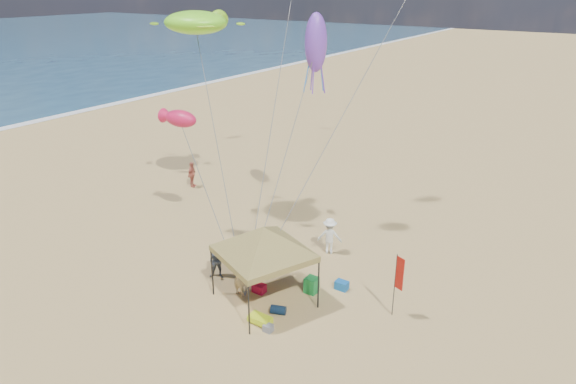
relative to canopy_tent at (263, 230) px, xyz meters
name	(u,v)px	position (x,y,z in m)	size (l,w,h in m)	color
ground	(247,306)	(-0.36, -0.72, -3.26)	(280.00, 280.00, 0.00)	tan
canopy_tent	(263,230)	(0.00, 0.00, 0.00)	(5.83, 5.83, 3.92)	black
feather_flag	(398,276)	(4.90, 1.97, -1.44)	(0.39, 0.18, 2.71)	black
cooler_red	(259,288)	(-0.57, 0.39, -3.07)	(0.54, 0.38, 0.38)	#BA0E2D
cooler_blue	(342,285)	(2.23, 2.53, -3.07)	(0.54, 0.38, 0.38)	#125198
bag_navy	(278,310)	(0.98, -0.42, -3.08)	(0.36, 0.36, 0.60)	black
bag_orange	(276,247)	(-2.07, 3.80, -3.08)	(0.36, 0.36, 0.60)	#C76D0B
chair_green	(312,285)	(1.27, 1.62, -2.91)	(0.50, 0.50, 0.70)	#15772F
chair_yellow	(252,260)	(-2.09, 1.90, -2.91)	(0.50, 0.50, 0.70)	yellow
crate_grey	(268,328)	(1.29, -1.54, -3.12)	(0.34, 0.30, 0.28)	slate
beach_cart	(260,319)	(0.76, -1.34, -3.06)	(0.90, 0.50, 0.24)	#B7D217
person_near_a	(239,277)	(-1.14, -0.20, -2.41)	(0.62, 0.41, 1.70)	tan
person_near_b	(217,261)	(-2.80, 0.32, -2.46)	(0.78, 0.61, 1.61)	#3B4351
person_near_c	(330,236)	(0.20, 5.05, -2.36)	(1.17, 0.67, 1.81)	silver
person_far_a	(192,175)	(-11.40, 7.78, -2.43)	(0.97, 0.41, 1.66)	#B95A47
turtle_kite	(196,22)	(-7.96, 5.37, 7.08)	(3.44, 2.75, 1.15)	#7CF723
fish_kite	(181,119)	(-6.65, 2.56, 2.96)	(1.83, 0.91, 0.81)	#CF1947
squid_kite	(316,43)	(-1.92, 6.95, 6.32)	(1.05, 1.05, 2.72)	purple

